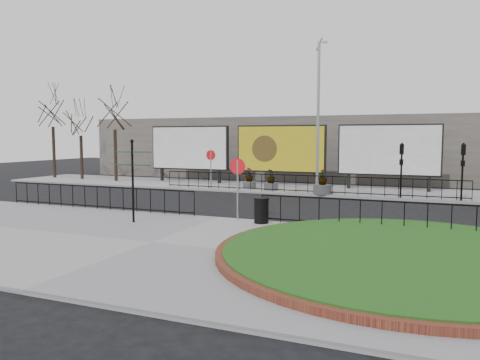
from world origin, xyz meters
The scene contains 25 objects.
ground centered at (0.00, 0.00, 0.00)m, with size 90.00×90.00×0.00m, color black.
pavement_near centered at (0.00, -5.00, 0.06)m, with size 30.00×10.00×0.12m, color gray.
pavement_far centered at (0.00, 12.00, 0.06)m, with size 44.00×6.00×0.12m, color gray.
brick_edge centered at (7.50, -4.00, 0.21)m, with size 10.40×10.40×0.18m, color brown.
grass_lawn centered at (7.50, -4.00, 0.23)m, with size 10.00×10.00×0.22m, color #164612.
railing_near_left centered at (-6.00, -0.30, 0.67)m, with size 10.00×0.10×1.10m, color black, non-canonical shape.
railing_near_right centered at (6.50, -0.30, 0.67)m, with size 9.00×0.10×1.10m, color black, non-canonical shape.
railing_far centered at (1.00, 9.30, 0.67)m, with size 18.00×0.10×1.10m, color black, non-canonical shape.
speed_sign_far centered at (-5.00, 9.40, 1.92)m, with size 0.64×0.07×2.47m.
speed_sign_near centered at (1.00, -0.40, 1.92)m, with size 0.64×0.07×2.47m.
billboard_left centered at (-8.50, 12.97, 2.60)m, with size 6.20×0.31×4.10m.
billboard_mid centered at (-1.50, 12.97, 2.60)m, with size 6.20×0.31×4.10m.
billboard_right centered at (5.50, 12.97, 2.60)m, with size 6.20×0.31×4.10m.
lamp_post centered at (1.51, 11.00, 4.83)m, with size 0.74×0.18×9.23m.
signal_pole_a centered at (6.50, 9.34, 2.10)m, with size 0.22×0.26×3.00m.
signal_pole_b centered at (9.50, 9.34, 2.10)m, with size 0.22×0.26×3.00m.
tree_left centered at (-14.00, 11.50, 3.62)m, with size 2.00×2.00×7.00m, color #2D2119, non-canonical shape.
tree_mid centered at (-17.50, 11.80, 3.22)m, with size 2.00×2.00×6.20m, color #2D2119, non-canonical shape.
tree_far centered at (-20.50, 12.00, 3.87)m, with size 2.00×2.00×7.50m, color #2D2119, non-canonical shape.
building_backdrop centered at (0.00, 22.00, 2.50)m, with size 40.00×10.00×5.00m, color slate.
fingerpost_sign centered at (-2.57, -2.34, 2.06)m, with size 1.51×0.47×3.22m.
litter_bin centered at (2.08, -0.60, 0.62)m, with size 0.60×0.60×0.99m.
planter_a centered at (-2.89, 10.74, 0.62)m, with size 0.84×0.84×1.33m.
planter_b centered at (-1.20, 10.13, 0.60)m, with size 0.86×0.86×1.32m.
planter_c centered at (2.20, 9.40, 0.63)m, with size 1.05×1.05×1.50m.
Camera 1 is at (8.16, -17.30, 3.43)m, focal length 35.00 mm.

